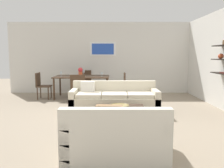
{
  "coord_description": "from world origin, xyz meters",
  "views": [
    {
      "loc": [
        0.06,
        -5.55,
        1.46
      ],
      "look_at": [
        0.04,
        0.2,
        0.75
      ],
      "focal_mm": 37.62,
      "sensor_mm": 36.0,
      "label": 1
    }
  ],
  "objects_px": {
    "sofa_beige": "(115,101)",
    "wine_glass_right_near": "(102,73)",
    "dining_chair_foot": "(79,87)",
    "dining_chair_head": "(86,80)",
    "centerpiece_vase": "(81,71)",
    "dining_chair_right_near": "(122,84)",
    "decorative_bowl": "(120,106)",
    "dining_chair_left_near": "(42,84)",
    "coffee_table": "(122,118)",
    "wine_glass_left_near": "(62,73)",
    "loveseat_white": "(116,136)",
    "wine_glass_head": "(84,71)",
    "dining_table": "(83,78)"
  },
  "relations": [
    {
      "from": "sofa_beige",
      "to": "wine_glass_right_near",
      "type": "distance_m",
      "value": 2.09
    },
    {
      "from": "dining_chair_foot",
      "to": "dining_chair_head",
      "type": "bearing_deg",
      "value": 90.0
    },
    {
      "from": "sofa_beige",
      "to": "centerpiece_vase",
      "type": "distance_m",
      "value": 2.46
    },
    {
      "from": "dining_chair_right_near",
      "to": "wine_glass_right_near",
      "type": "height_order",
      "value": "wine_glass_right_near"
    },
    {
      "from": "wine_glass_right_near",
      "to": "dining_chair_foot",
      "type": "bearing_deg",
      "value": -130.57
    },
    {
      "from": "decorative_bowl",
      "to": "centerpiece_vase",
      "type": "bearing_deg",
      "value": 110.55
    },
    {
      "from": "decorative_bowl",
      "to": "dining_chair_left_near",
      "type": "height_order",
      "value": "dining_chair_left_near"
    },
    {
      "from": "coffee_table",
      "to": "wine_glass_left_near",
      "type": "height_order",
      "value": "wine_glass_left_near"
    },
    {
      "from": "decorative_bowl",
      "to": "dining_chair_foot",
      "type": "relative_size",
      "value": 0.45
    },
    {
      "from": "sofa_beige",
      "to": "wine_glass_right_near",
      "type": "height_order",
      "value": "wine_glass_right_near"
    },
    {
      "from": "loveseat_white",
      "to": "decorative_bowl",
      "type": "xyz_separation_m",
      "value": [
        0.11,
        1.4,
        0.13
      ]
    },
    {
      "from": "wine_glass_head",
      "to": "wine_glass_right_near",
      "type": "distance_m",
      "value": 0.9
    },
    {
      "from": "sofa_beige",
      "to": "dining_chair_left_near",
      "type": "bearing_deg",
      "value": 142.16
    },
    {
      "from": "wine_glass_head",
      "to": "wine_glass_right_near",
      "type": "height_order",
      "value": "wine_glass_head"
    },
    {
      "from": "dining_chair_foot",
      "to": "wine_glass_right_near",
      "type": "height_order",
      "value": "wine_glass_right_near"
    },
    {
      "from": "dining_chair_head",
      "to": "wine_glass_head",
      "type": "height_order",
      "value": "wine_glass_head"
    },
    {
      "from": "coffee_table",
      "to": "wine_glass_right_near",
      "type": "relative_size",
      "value": 7.0
    },
    {
      "from": "coffee_table",
      "to": "dining_table",
      "type": "bearing_deg",
      "value": 109.9
    },
    {
      "from": "dining_chair_head",
      "to": "wine_glass_right_near",
      "type": "xyz_separation_m",
      "value": [
        0.68,
        -1.05,
        0.35
      ]
    },
    {
      "from": "dining_table",
      "to": "decorative_bowl",
      "type": "bearing_deg",
      "value": -70.31
    },
    {
      "from": "coffee_table",
      "to": "dining_chair_foot",
      "type": "bearing_deg",
      "value": 116.62
    },
    {
      "from": "coffee_table",
      "to": "wine_glass_right_near",
      "type": "bearing_deg",
      "value": 99.28
    },
    {
      "from": "dining_table",
      "to": "dining_chair_left_near",
      "type": "relative_size",
      "value": 2.1
    },
    {
      "from": "loveseat_white",
      "to": "centerpiece_vase",
      "type": "xyz_separation_m",
      "value": [
        -1.12,
        4.69,
        0.61
      ]
    },
    {
      "from": "decorative_bowl",
      "to": "dining_chair_head",
      "type": "relative_size",
      "value": 0.45
    },
    {
      "from": "wine_glass_right_near",
      "to": "wine_glass_left_near",
      "type": "bearing_deg",
      "value": 180.0
    },
    {
      "from": "wine_glass_head",
      "to": "centerpiece_vase",
      "type": "distance_m",
      "value": 0.47
    },
    {
      "from": "decorative_bowl",
      "to": "dining_chair_head",
      "type": "xyz_separation_m",
      "value": [
        -1.18,
        4.22,
        0.08
      ]
    },
    {
      "from": "dining_table",
      "to": "wine_glass_left_near",
      "type": "height_order",
      "value": "wine_glass_left_near"
    },
    {
      "from": "dining_chair_head",
      "to": "dining_chair_foot",
      "type": "xyz_separation_m",
      "value": [
        0.0,
        -1.85,
        0.0
      ]
    },
    {
      "from": "coffee_table",
      "to": "dining_chair_right_near",
      "type": "bearing_deg",
      "value": 87.75
    },
    {
      "from": "sofa_beige",
      "to": "dining_chair_left_near",
      "type": "xyz_separation_m",
      "value": [
        -2.41,
        1.87,
        0.21
      ]
    },
    {
      "from": "dining_chair_head",
      "to": "wine_glass_right_near",
      "type": "relative_size",
      "value": 6.15
    },
    {
      "from": "wine_glass_left_near",
      "to": "dining_chair_left_near",
      "type": "bearing_deg",
      "value": -170.75
    },
    {
      "from": "wine_glass_left_near",
      "to": "sofa_beige",
      "type": "bearing_deg",
      "value": -48.27
    },
    {
      "from": "coffee_table",
      "to": "sofa_beige",
      "type": "bearing_deg",
      "value": 95.96
    },
    {
      "from": "centerpiece_vase",
      "to": "wine_glass_right_near",
      "type": "bearing_deg",
      "value": -9.34
    },
    {
      "from": "loveseat_white",
      "to": "centerpiece_vase",
      "type": "relative_size",
      "value": 5.09
    },
    {
      "from": "loveseat_white",
      "to": "wine_glass_left_near",
      "type": "xyz_separation_m",
      "value": [
        -1.75,
        4.57,
        0.58
      ]
    },
    {
      "from": "dining_chair_right_near",
      "to": "decorative_bowl",
      "type": "bearing_deg",
      "value": -92.78
    },
    {
      "from": "dining_chair_left_near",
      "to": "centerpiece_vase",
      "type": "relative_size",
      "value": 3.05
    },
    {
      "from": "decorative_bowl",
      "to": "centerpiece_vase",
      "type": "relative_size",
      "value": 1.36
    },
    {
      "from": "wine_glass_head",
      "to": "dining_chair_left_near",
      "type": "bearing_deg",
      "value": -152.45
    },
    {
      "from": "sofa_beige",
      "to": "dining_chair_left_near",
      "type": "relative_size",
      "value": 2.49
    },
    {
      "from": "decorative_bowl",
      "to": "dining_chair_head",
      "type": "height_order",
      "value": "dining_chair_head"
    },
    {
      "from": "sofa_beige",
      "to": "wine_glass_right_near",
      "type": "bearing_deg",
      "value": 101.32
    },
    {
      "from": "wine_glass_head",
      "to": "wine_glass_left_near",
      "type": "xyz_separation_m",
      "value": [
        -0.68,
        -0.59,
        -0.01
      ]
    },
    {
      "from": "dining_chair_left_near",
      "to": "centerpiece_vase",
      "type": "xyz_separation_m",
      "value": [
        1.28,
        0.23,
        0.4
      ]
    },
    {
      "from": "wine_glass_head",
      "to": "sofa_beige",
      "type": "bearing_deg",
      "value": -67.18
    },
    {
      "from": "wine_glass_head",
      "to": "dining_table",
      "type": "bearing_deg",
      "value": -90.0
    }
  ]
}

